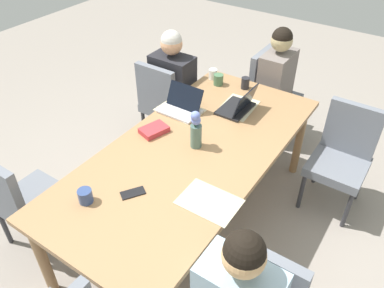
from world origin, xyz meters
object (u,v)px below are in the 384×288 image
object	(u,v)px
chair_near_left_near	(164,100)
coffee_mug_centre_left	(218,80)
person_head_left_left_far	(274,93)
book_red_cover	(154,130)
dining_table	(192,157)
coffee_mug_centre_right	(85,196)
chair_near_right_near	(22,198)
phone_black	(133,193)
chair_far_right_mid	(343,153)
flower_vase	(196,127)
laptop_head_left_left_far	(239,106)
person_near_left_near	(173,97)
chair_head_left_left_far	(269,91)
laptop_near_left_near	(181,107)
coffee_mug_near_left	(245,83)
coffee_mug_near_right	(213,74)

from	to	relation	value
chair_near_left_near	coffee_mug_centre_left	world-z (taller)	chair_near_left_near
person_head_left_left_far	book_red_cover	size ratio (longest dim) A/B	5.97
dining_table	person_head_left_left_far	distance (m)	1.46
dining_table	book_red_cover	world-z (taller)	book_red_cover
person_head_left_left_far	coffee_mug_centre_right	xyz separation A→B (m)	(2.22, -0.26, 0.27)
chair_near_right_near	phone_black	xyz separation A→B (m)	(-0.29, 0.81, 0.26)
chair_far_right_mid	flower_vase	distance (m)	1.28
book_red_cover	laptop_head_left_left_far	bearing A→B (deg)	165.02
chair_near_right_near	person_near_left_near	bearing A→B (deg)	176.96
dining_table	coffee_mug_centre_right	world-z (taller)	coffee_mug_centre_right
chair_head_left_left_far	laptop_near_left_near	xyz separation A→B (m)	(1.14, -0.29, 0.30)
chair_near_left_near	coffee_mug_centre_right	xyz separation A→B (m)	(1.53, 0.59, 0.30)
chair_head_left_left_far	laptop_head_left_left_far	bearing A→B (deg)	6.19
laptop_head_left_left_far	coffee_mug_centre_right	size ratio (longest dim) A/B	3.59
person_head_left_left_far	coffee_mug_near_left	size ratio (longest dim) A/B	11.56
chair_near_right_near	coffee_mug_centre_right	bearing A→B (deg)	97.50
person_head_left_left_far	dining_table	bearing A→B (deg)	-0.36
chair_head_left_left_far	laptop_near_left_near	size ratio (longest dim) A/B	2.81
laptop_near_left_near	coffee_mug_near_left	world-z (taller)	laptop_near_left_near
person_near_left_near	coffee_mug_near_left	distance (m)	0.75
dining_table	chair_near_left_near	distance (m)	1.15
flower_vase	coffee_mug_centre_left	size ratio (longest dim) A/B	3.04
person_head_left_left_far	chair_near_left_near	bearing A→B (deg)	-50.85
person_near_left_near	laptop_head_left_left_far	xyz separation A→B (m)	(0.20, 0.81, 0.27)
chair_head_left_left_far	coffee_mug_near_left	distance (m)	0.60
coffee_mug_centre_left	flower_vase	bearing A→B (deg)	20.87
chair_near_left_near	coffee_mug_centre_right	size ratio (longest dim) A/B	10.10
chair_near_left_near	coffee_mug_near_right	xyz separation A→B (m)	(-0.23, 0.41, 0.30)
flower_vase	coffee_mug_near_left	size ratio (longest dim) A/B	2.88
laptop_near_left_near	coffee_mug_near_left	bearing A→B (deg)	158.06
chair_head_left_left_far	phone_black	world-z (taller)	chair_head_left_left_far
dining_table	coffee_mug_centre_left	bearing A→B (deg)	-160.09
chair_near_right_near	phone_black	distance (m)	0.90
chair_near_left_near	book_red_cover	distance (m)	0.93
coffee_mug_near_right	coffee_mug_centre_right	size ratio (longest dim) A/B	1.06
person_head_left_left_far	flower_vase	world-z (taller)	person_head_left_left_far
flower_vase	laptop_head_left_left_far	world-z (taller)	flower_vase
laptop_head_left_left_far	coffee_mug_centre_right	world-z (taller)	laptop_head_left_left_far
laptop_head_left_left_far	coffee_mug_centre_left	size ratio (longest dim) A/B	3.26
laptop_near_left_near	coffee_mug_near_right	world-z (taller)	laptop_near_left_near
chair_head_left_left_far	chair_near_right_near	xyz separation A→B (m)	(2.37, -0.80, 0.00)
flower_vase	person_near_left_near	bearing A→B (deg)	-134.99
dining_table	person_near_left_near	world-z (taller)	person_near_left_near
person_head_left_left_far	coffee_mug_near_left	distance (m)	0.54
laptop_near_left_near	coffee_mug_centre_left	distance (m)	0.55
dining_table	coffee_mug_centre_right	bearing A→B (deg)	-17.82
phone_black	laptop_head_left_left_far	bearing A→B (deg)	28.98
coffee_mug_near_left	chair_head_left_left_far	bearing A→B (deg)	176.00
coffee_mug_centre_left	laptop_near_left_near	bearing A→B (deg)	-2.01
chair_head_left_left_far	coffee_mug_near_left	world-z (taller)	chair_head_left_left_far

